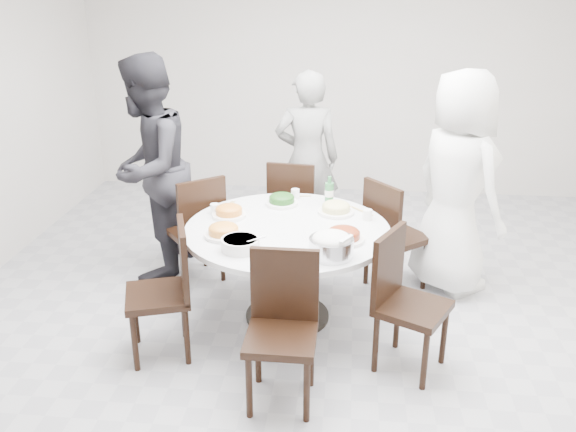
# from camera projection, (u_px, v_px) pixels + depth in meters

# --- Properties ---
(floor) EXTENTS (6.00, 6.00, 0.01)m
(floor) POSITION_uv_depth(u_px,v_px,m) (331.00, 316.00, 4.73)
(floor) COLOR #A6A6AB
(floor) RESTS_ON ground
(wall_back) EXTENTS (6.00, 0.01, 2.80)m
(wall_back) POSITION_uv_depth(u_px,v_px,m) (344.00, 74.00, 6.98)
(wall_back) COLOR beige
(wall_back) RESTS_ON ground
(dining_table) EXTENTS (1.50, 1.50, 0.75)m
(dining_table) POSITION_uv_depth(u_px,v_px,m) (287.00, 273.00, 4.58)
(dining_table) COLOR white
(dining_table) RESTS_ON floor
(chair_ne) EXTENTS (0.59, 0.59, 0.95)m
(chair_ne) POSITION_uv_depth(u_px,v_px,m) (397.00, 234.00, 5.01)
(chair_ne) COLOR black
(chair_ne) RESTS_ON floor
(chair_n) EXTENTS (0.46, 0.46, 0.95)m
(chair_n) POSITION_uv_depth(u_px,v_px,m) (295.00, 208.00, 5.57)
(chair_n) COLOR black
(chair_n) RESTS_ON floor
(chair_nw) EXTENTS (0.59, 0.59, 0.95)m
(chair_nw) POSITION_uv_depth(u_px,v_px,m) (194.00, 227.00, 5.15)
(chair_nw) COLOR black
(chair_nw) RESTS_ON floor
(chair_sw) EXTENTS (0.53, 0.53, 0.95)m
(chair_sw) POSITION_uv_depth(u_px,v_px,m) (157.00, 292.00, 4.10)
(chair_sw) COLOR black
(chair_sw) RESTS_ON floor
(chair_s) EXTENTS (0.42, 0.42, 0.95)m
(chair_s) POSITION_uv_depth(u_px,v_px,m) (281.00, 335.00, 3.62)
(chair_s) COLOR black
(chair_s) RESTS_ON floor
(chair_se) EXTENTS (0.57, 0.57, 0.95)m
(chair_se) POSITION_uv_depth(u_px,v_px,m) (413.00, 305.00, 3.94)
(chair_se) COLOR black
(chair_se) RESTS_ON floor
(diner_right) EXTENTS (0.98, 1.06, 1.82)m
(diner_right) POSITION_uv_depth(u_px,v_px,m) (457.00, 184.00, 4.86)
(diner_right) COLOR white
(diner_right) RESTS_ON floor
(diner_middle) EXTENTS (0.65, 0.47, 1.67)m
(diner_middle) POSITION_uv_depth(u_px,v_px,m) (307.00, 159.00, 5.76)
(diner_middle) COLOR black
(diner_middle) RESTS_ON floor
(diner_left) EXTENTS (0.80, 0.98, 1.89)m
(diner_left) POSITION_uv_depth(u_px,v_px,m) (148.00, 169.00, 5.11)
(diner_left) COLOR black
(diner_left) RESTS_ON floor
(dish_greens) EXTENTS (0.26, 0.26, 0.07)m
(dish_greens) POSITION_uv_depth(u_px,v_px,m) (282.00, 201.00, 4.86)
(dish_greens) COLOR white
(dish_greens) RESTS_ON dining_table
(dish_pale) EXTENTS (0.28, 0.28, 0.07)m
(dish_pale) POSITION_uv_depth(u_px,v_px,m) (336.00, 209.00, 4.68)
(dish_pale) COLOR white
(dish_pale) RESTS_ON dining_table
(dish_orange) EXTENTS (0.26, 0.26, 0.07)m
(dish_orange) POSITION_uv_depth(u_px,v_px,m) (229.00, 212.00, 4.62)
(dish_orange) COLOR white
(dish_orange) RESTS_ON dining_table
(dish_redbrown) EXTENTS (0.29, 0.29, 0.07)m
(dish_redbrown) POSITION_uv_depth(u_px,v_px,m) (344.00, 236.00, 4.20)
(dish_redbrown) COLOR white
(dish_redbrown) RESTS_ON dining_table
(dish_tofu) EXTENTS (0.27, 0.27, 0.07)m
(dish_tofu) POSITION_uv_depth(u_px,v_px,m) (224.00, 232.00, 4.27)
(dish_tofu) COLOR white
(dish_tofu) RESTS_ON dining_table
(rice_bowl) EXTENTS (0.29, 0.29, 0.13)m
(rice_bowl) POSITION_uv_depth(u_px,v_px,m) (331.00, 247.00, 3.96)
(rice_bowl) COLOR silver
(rice_bowl) RESTS_ON dining_table
(soup_bowl) EXTENTS (0.26, 0.26, 0.08)m
(soup_bowl) POSITION_uv_depth(u_px,v_px,m) (240.00, 244.00, 4.07)
(soup_bowl) COLOR white
(soup_bowl) RESTS_ON dining_table
(beverage_bottle) EXTENTS (0.07, 0.07, 0.24)m
(beverage_bottle) POSITION_uv_depth(u_px,v_px,m) (329.00, 191.00, 4.81)
(beverage_bottle) COLOR #2A6A38
(beverage_bottle) RESTS_ON dining_table
(tea_cups) EXTENTS (0.07, 0.07, 0.08)m
(tea_cups) POSITION_uv_depth(u_px,v_px,m) (298.00, 194.00, 5.00)
(tea_cups) COLOR white
(tea_cups) RESTS_ON dining_table
(chopsticks) EXTENTS (0.24, 0.04, 0.01)m
(chopsticks) POSITION_uv_depth(u_px,v_px,m) (291.00, 197.00, 5.03)
(chopsticks) COLOR tan
(chopsticks) RESTS_ON dining_table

